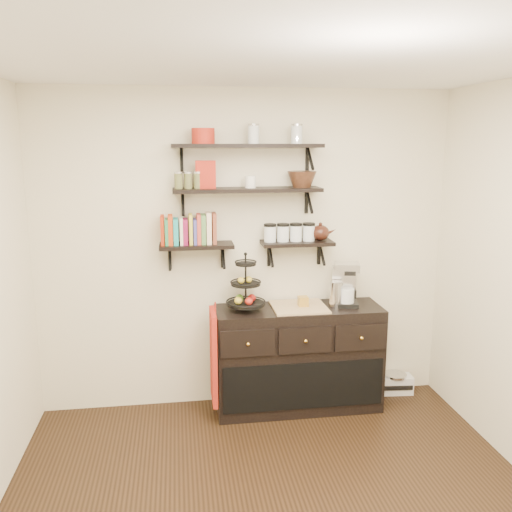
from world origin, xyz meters
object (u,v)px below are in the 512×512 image
object	(u,v)px
sideboard	(298,358)
radio	(395,383)
fruit_stand	(246,291)
coffee_maker	(345,285)

from	to	relation	value
sideboard	radio	distance (m)	1.02
fruit_stand	radio	bearing A→B (deg)	5.29
fruit_stand	coffee_maker	distance (m)	0.85
coffee_maker	radio	size ratio (longest dim) A/B	1.17
radio	coffee_maker	bearing A→B (deg)	-163.83
sideboard	fruit_stand	bearing A→B (deg)	179.60
sideboard	fruit_stand	size ratio (longest dim) A/B	3.00
sideboard	fruit_stand	xyz separation A→B (m)	(-0.45, 0.00, 0.61)
radio	sideboard	bearing A→B (deg)	-167.01
fruit_stand	sideboard	bearing A→B (deg)	-0.40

